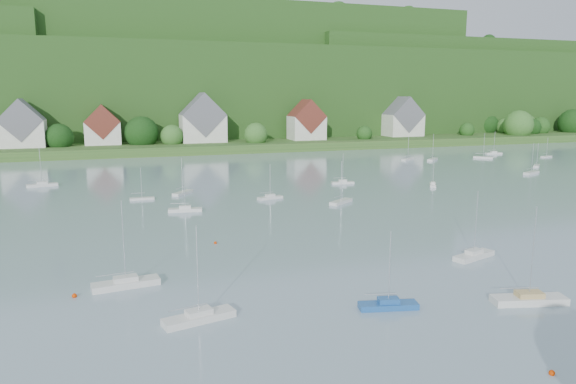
{
  "coord_description": "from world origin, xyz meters",
  "views": [
    {
      "loc": [
        -28.02,
        -8.75,
        20.16
      ],
      "look_at": [
        0.12,
        75.0,
        4.0
      ],
      "focal_mm": 33.21,
      "sensor_mm": 36.0,
      "label": 1
    }
  ],
  "objects": [
    {
      "name": "near_sailboat_0",
      "position": [
        -21.24,
        36.67,
        0.46
      ],
      "size": [
        6.85,
        3.32,
        8.91
      ],
      "rotation": [
        0.0,
        0.0,
        0.23
      ],
      "color": "silver",
      "rests_on": "ground"
    },
    {
      "name": "mooring_buoy_5",
      "position": [
        -32.26,
        46.53,
        0.0
      ],
      "size": [
        0.51,
        0.51,
        0.51
      ],
      "primitive_type": "sphere",
      "color": "#D03300",
      "rests_on": "ground"
    },
    {
      "name": "village_building_4",
      "position": [
        90.0,
        190.0,
        9.59
      ],
      "size": [
        15.0,
        10.4,
        16.5
      ],
      "color": "silver",
      "rests_on": "far_shore_strip"
    },
    {
      "name": "far_sailboat_cluster",
      "position": [
        7.33,
        116.62,
        0.37
      ],
      "size": [
        203.03,
        74.73,
        8.71
      ],
      "color": "silver",
      "rests_on": "ground"
    },
    {
      "name": "near_sailboat_6",
      "position": [
        -27.21,
        47.87,
        0.48
      ],
      "size": [
        7.18,
        2.83,
        9.43
      ],
      "rotation": [
        0.0,
        0.0,
        0.13
      ],
      "color": "silver",
      "rests_on": "ground"
    },
    {
      "name": "near_sailboat_2",
      "position": [
        10.11,
        30.52,
        0.49
      ],
      "size": [
        7.48,
        3.74,
        9.73
      ],
      "rotation": [
        0.0,
        0.0,
        -0.25
      ],
      "color": "silver",
      "rests_on": "ground"
    },
    {
      "name": "mooring_buoy_3",
      "position": [
        -14.98,
        61.46,
        0.0
      ],
      "size": [
        0.41,
        0.41,
        0.41
      ],
      "primitive_type": "sphere",
      "color": "#D03300",
      "rests_on": "ground"
    },
    {
      "name": "mooring_buoy_0",
      "position": [
        1.71,
        19.11,
        0.0
      ],
      "size": [
        0.46,
        0.46,
        0.46
      ],
      "primitive_type": "sphere",
      "color": "#D03300",
      "rests_on": "ground"
    },
    {
      "name": "village_building_2",
      "position": [
        5.0,
        188.0,
        10.27
      ],
      "size": [
        16.0,
        11.44,
        18.0
      ],
      "color": "silver",
      "rests_on": "far_shore_strip"
    },
    {
      "name": "village_building_0",
      "position": [
        -55.0,
        187.0,
        9.51
      ],
      "size": [
        14.0,
        10.4,
        16.0
      ],
      "color": "silver",
      "rests_on": "far_shore_strip"
    },
    {
      "name": "far_shore_strip",
      "position": [
        0.0,
        200.0,
        1.5
      ],
      "size": [
        600.0,
        60.0,
        3.0
      ],
      "primitive_type": "cube",
      "color": "#2C5620",
      "rests_on": "ground"
    },
    {
      "name": "village_building_1",
      "position": [
        -30.0,
        189.0,
        8.75
      ],
      "size": [
        12.0,
        9.36,
        14.0
      ],
      "color": "silver",
      "rests_on": "far_shore_strip"
    },
    {
      "name": "near_sailboat_1",
      "position": [
        -3.58,
        33.82,
        0.42
      ],
      "size": [
        5.87,
        2.77,
        7.65
      ],
      "rotation": [
        0.0,
        0.0,
        -0.22
      ],
      "color": "#1F539A",
      "rests_on": "ground"
    },
    {
      "name": "forested_ridge",
      "position": [
        0.39,
        268.57,
        22.89
      ],
      "size": [
        620.0,
        181.22,
        69.89
      ],
      "color": "#1C4516",
      "rests_on": "ground"
    },
    {
      "name": "village_building_3",
      "position": [
        45.0,
        186.0,
        9.43
      ],
      "size": [
        13.0,
        10.4,
        15.5
      ],
      "color": "silver",
      "rests_on": "far_shore_strip"
    },
    {
      "name": "near_sailboat_3",
      "position": [
        14.45,
        44.55,
        0.45
      ],
      "size": [
        6.58,
        3.7,
        8.56
      ],
      "rotation": [
        0.0,
        0.0,
        0.32
      ],
      "color": "silver",
      "rests_on": "ground"
    }
  ]
}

